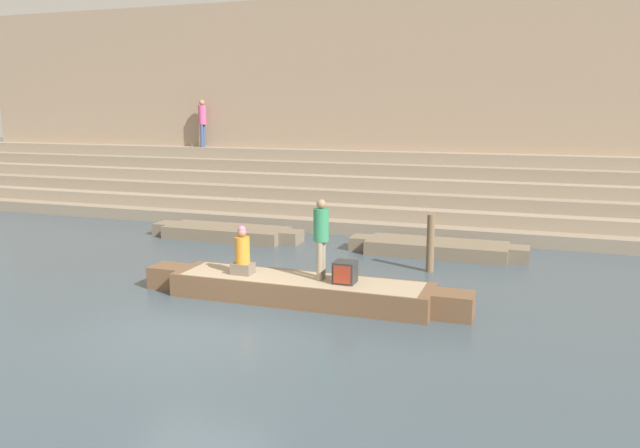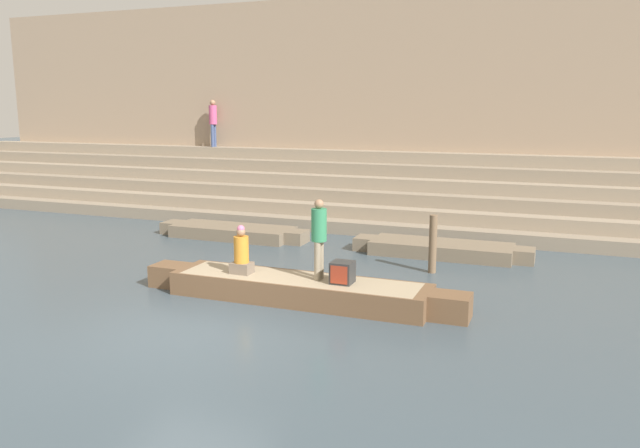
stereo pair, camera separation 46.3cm
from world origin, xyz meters
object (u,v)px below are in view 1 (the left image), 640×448
Objects in this scene: rowboat_main at (300,289)px; person_rowing at (242,255)px; tv_set at (345,272)px; moored_boat_shore at (226,232)px; moored_boat_distant at (437,248)px; mooring_post at (430,243)px; person_standing at (321,233)px; person_on_steps at (202,120)px.

person_rowing reaches higher than rowboat_main.
moored_boat_shore is at bearing 134.98° from tv_set.
mooring_post is at bearing -92.99° from moored_boat_distant.
rowboat_main is 4.94× the size of mooring_post.
rowboat_main is at bearing -123.50° from mooring_post.
moored_boat_shore is 6.26m from moored_boat_distant.
moored_boat_shore is (-4.70, 4.88, -1.22)m from person_standing.
person_on_steps is at bearing 127.23° from rowboat_main.
rowboat_main is 1.45× the size of moored_boat_shore.
rowboat_main is 13.19m from person_on_steps.
person_rowing is at bearing -162.60° from person_standing.
moored_boat_shore is at bearing 145.43° from person_standing.
moored_boat_distant is 1.86m from mooring_post.
person_on_steps is at bearing 145.92° from moored_boat_distant.
rowboat_main is at bearing -118.42° from moored_boat_distant.
moored_boat_shore is (-5.23, 4.99, -0.50)m from tv_set.
person_on_steps is (-8.86, 10.11, 2.70)m from tv_set.
person_rowing is 5.93m from moored_boat_shore.
person_rowing is 0.22× the size of moored_boat_shore.
tv_set is 0.09× the size of moored_boat_shore.
tv_set is 5.10m from moored_boat_distant.
person_on_steps is (-7.91, 10.08, 3.14)m from rowboat_main.
person_on_steps is (-9.89, 5.14, 3.20)m from moored_boat_distant.
mooring_post is at bearing 55.63° from rowboat_main.
moored_boat_shore is (-3.04, 5.05, -0.69)m from person_rowing.
person_rowing is 2.36× the size of tv_set.
person_standing is 1.74m from person_rowing.
tv_set reaches higher than rowboat_main.
mooring_post is at bearing 68.83° from tv_set.
moored_boat_distant is at bearing 83.64° from person_standing.
person_on_steps reaches higher than person_standing.
mooring_post is (1.68, 3.07, -0.72)m from person_standing.
moored_boat_distant is (6.26, -0.02, 0.00)m from moored_boat_shore.
moored_boat_distant is 3.39× the size of mooring_post.
mooring_post is 0.77× the size of person_on_steps.
tv_set is at bearing -0.13° from person_standing.
mooring_post is at bearing 72.85° from person_standing.
person_rowing is at bearing -59.92° from moored_boat_shore.
rowboat_main is 3.82× the size of person_on_steps.
moored_boat_shore is at bearing 173.22° from moored_boat_distant.
person_standing is 1.59× the size of person_rowing.
moored_boat_shore is 6.65m from mooring_post.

